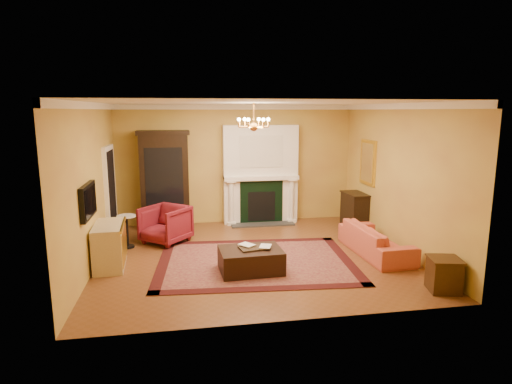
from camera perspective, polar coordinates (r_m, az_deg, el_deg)
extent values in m
cube|color=brown|center=(8.66, -0.29, -8.52)|extent=(6.00, 5.50, 0.02)
cube|color=white|center=(8.17, -0.31, 11.89)|extent=(6.00, 5.50, 0.02)
cube|color=gold|center=(10.98, -2.66, 3.71)|extent=(6.00, 0.02, 3.00)
cube|color=gold|center=(5.63, 4.32, -3.16)|extent=(6.00, 0.02, 3.00)
cube|color=gold|center=(8.34, -21.15, 0.72)|extent=(0.02, 5.50, 3.00)
cube|color=gold|center=(9.26, 18.43, 1.83)|extent=(0.02, 5.50, 3.00)
cube|color=white|center=(10.94, 0.58, 2.37)|extent=(1.90, 0.32, 2.50)
cube|color=silver|center=(10.70, 0.75, 5.42)|extent=(1.10, 0.01, 0.80)
cube|color=black|center=(10.90, 0.74, -1.40)|extent=(1.10, 0.02, 1.10)
cube|color=black|center=(10.92, 0.74, -1.92)|extent=(0.70, 0.02, 0.75)
cube|color=#333333|center=(10.91, 0.85, -4.25)|extent=(1.60, 0.50, 0.04)
cube|color=white|center=(10.89, 0.64, 1.96)|extent=(1.90, 0.44, 0.10)
cylinder|color=white|center=(10.77, -3.34, -1.35)|extent=(0.14, 0.14, 1.18)
cylinder|color=white|center=(11.05, 4.73, -1.06)|extent=(0.14, 0.14, 1.18)
cube|color=white|center=(10.85, -2.69, 11.24)|extent=(6.00, 0.08, 0.12)
cube|color=white|center=(8.22, -21.50, 10.66)|extent=(0.08, 5.50, 0.12)
cube|color=white|center=(9.13, 18.69, 10.78)|extent=(0.08, 5.50, 0.12)
cube|color=white|center=(10.06, -18.84, -0.12)|extent=(0.08, 1.05, 2.10)
cube|color=black|center=(10.06, -18.63, -0.28)|extent=(0.02, 0.85, 1.95)
cube|color=black|center=(7.78, -21.49, -1.12)|extent=(0.08, 0.95, 0.58)
cube|color=black|center=(7.77, -21.17, -1.11)|extent=(0.01, 0.85, 0.48)
cube|color=yellow|center=(10.46, 14.70, 3.84)|extent=(0.05, 0.76, 1.05)
cube|color=white|center=(10.45, 14.56, 3.84)|extent=(0.01, 0.62, 0.90)
cylinder|color=gold|center=(8.17, -0.31, 10.42)|extent=(0.03, 0.03, 0.40)
sphere|color=gold|center=(8.17, -0.30, 8.67)|extent=(0.16, 0.16, 0.16)
sphere|color=#FFE5B2|center=(8.22, 1.65, 9.65)|extent=(0.07, 0.07, 0.07)
sphere|color=#FFE5B2|center=(8.43, 0.37, 9.68)|extent=(0.07, 0.07, 0.07)
sphere|color=#FFE5B2|center=(8.39, -1.54, 9.67)|extent=(0.07, 0.07, 0.07)
sphere|color=#FFE5B2|center=(8.13, -2.28, 9.63)|extent=(0.07, 0.07, 0.07)
sphere|color=#FFE5B2|center=(7.91, -1.03, 9.61)|extent=(0.07, 0.07, 0.07)
sphere|color=#FFE5B2|center=(7.96, 0.99, 9.61)|extent=(0.07, 0.07, 0.07)
cube|color=#4C101E|center=(8.30, -0.04, -9.26)|extent=(3.90, 3.05, 0.01)
cube|color=black|center=(10.70, -12.07, 1.35)|extent=(1.16, 0.56, 2.28)
imported|color=maroon|center=(9.56, -11.99, -4.02)|extent=(1.19, 1.18, 0.90)
cylinder|color=black|center=(9.52, -16.71, -6.99)|extent=(0.27, 0.27, 0.04)
cylinder|color=black|center=(9.43, -16.82, -5.06)|extent=(0.06, 0.06, 0.63)
cylinder|color=silver|center=(9.35, -16.93, -3.10)|extent=(0.39, 0.39, 0.03)
cube|color=beige|center=(8.41, -18.94, -6.76)|extent=(0.57, 1.11, 0.81)
imported|color=#C2533D|center=(8.96, 15.69, -5.59)|extent=(0.66, 2.01, 0.78)
cube|color=#38220F|center=(7.59, 23.76, -10.15)|extent=(0.54, 0.54, 0.52)
cube|color=black|center=(10.77, 13.05, -2.52)|extent=(0.48, 0.79, 0.85)
cube|color=black|center=(7.76, -0.70, -9.06)|extent=(1.13, 0.85, 0.41)
cube|color=black|center=(7.69, -0.57, -7.50)|extent=(0.48, 0.41, 0.03)
imported|color=gray|center=(7.67, -1.74, -6.37)|extent=(0.17, 0.15, 0.27)
imported|color=gray|center=(7.69, 0.52, -6.34)|extent=(0.19, 0.09, 0.27)
cylinder|color=gray|center=(10.79, -2.63, 2.36)|extent=(0.10, 0.10, 0.09)
cone|color=#0E3614|center=(10.76, -2.64, 3.43)|extent=(0.15, 0.15, 0.32)
cylinder|color=gray|center=(11.03, 4.38, 2.52)|extent=(0.10, 0.10, 0.08)
cone|color=#0E3614|center=(11.01, 4.39, 3.54)|extent=(0.15, 0.15, 0.31)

